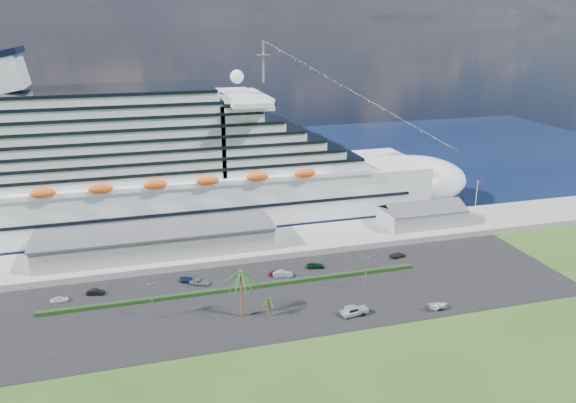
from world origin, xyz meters
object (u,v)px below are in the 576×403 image
object	(u,v)px
pickup_truck	(354,311)
boat_trailer	(438,305)
cruise_ship	(161,173)
parked_car_3	(189,280)

from	to	relation	value
pickup_truck	boat_trailer	xyz separation A→B (m)	(18.43, -2.66, -0.12)
boat_trailer	pickup_truck	bearing A→B (deg)	171.78
cruise_ship	pickup_truck	size ratio (longest dim) A/B	31.64
parked_car_3	pickup_truck	xyz separation A→B (m)	(31.76, -25.49, 0.46)
cruise_ship	parked_car_3	bearing A→B (deg)	-86.20
cruise_ship	boat_trailer	xyz separation A→B (m)	(52.90, -68.87, -15.58)
pickup_truck	boat_trailer	world-z (taller)	pickup_truck
boat_trailer	cruise_ship	bearing A→B (deg)	127.53
cruise_ship	parked_car_3	xyz separation A→B (m)	(2.71, -40.72, -15.92)
parked_car_3	boat_trailer	bearing A→B (deg)	-95.46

